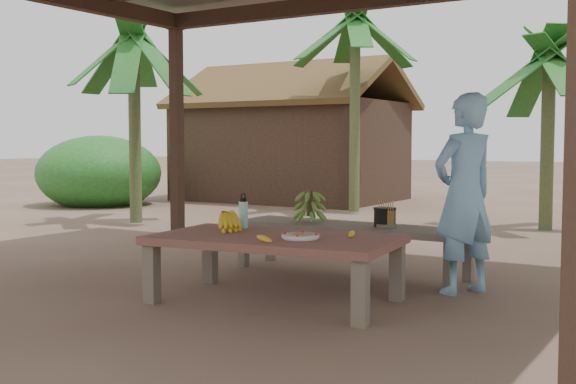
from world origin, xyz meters
The scene contains 16 objects.
ground centered at (0.00, 0.00, 0.00)m, with size 80.00×80.00×0.00m, color brown.
work_table centered at (0.31, -0.27, 0.43)m, with size 1.90×1.20×0.50m.
bench centered at (0.27, 1.06, 0.39)m, with size 2.22×0.66×0.45m.
ripe_banana_bunch centered at (-0.20, -0.23, 0.59)m, with size 0.28×0.24×0.17m, color yellow, non-canonical shape.
plate centered at (0.56, -0.32, 0.52)m, with size 0.28×0.28×0.04m.
loose_banana_front centered at (0.43, -0.59, 0.52)m, with size 0.04×0.16×0.04m, color yellow.
loose_banana_side centered at (0.83, -0.04, 0.52)m, with size 0.04×0.13×0.04m, color yellow.
water_flask centered at (-0.17, 0.01, 0.62)m, with size 0.08×0.08×0.28m.
green_banana_stalk centered at (-0.16, 1.07, 0.61)m, with size 0.28×0.28×0.32m, color #598C2D, non-canonical shape.
cooking_pot centered at (0.61, 1.07, 0.53)m, with size 0.19×0.19×0.16m, color black.
skewer_rack centered at (0.66, 1.00, 0.57)m, with size 0.18×0.08×0.24m, color #A57F47, non-canonical shape.
woman centered at (1.42, 0.76, 0.79)m, with size 0.58×0.38×1.58m, color #70A9D4.
hut centered at (-4.50, 8.00, 1.10)m, with size 4.40×3.43×2.85m.
banana_plant_n centered at (1.08, 5.42, 2.13)m, with size 1.80×1.80×2.61m.
banana_plant_nw centered at (-2.29, 6.36, 3.05)m, with size 1.80×1.80×3.55m.
banana_plant_w centered at (-4.33, 3.16, 2.48)m, with size 1.80×1.80×2.96m.
Camera 1 is at (3.18, -4.78, 1.20)m, focal length 45.00 mm.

